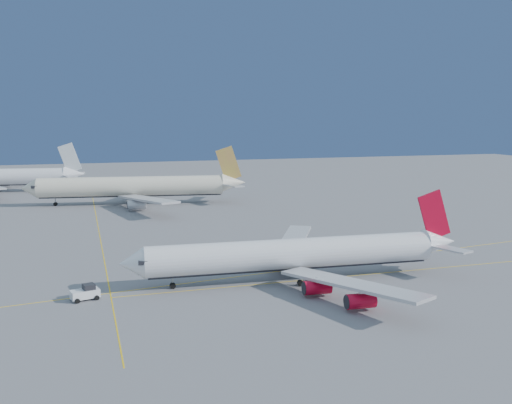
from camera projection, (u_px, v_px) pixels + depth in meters
name	position (u px, v px, depth m)	size (l,w,h in m)	color
ground	(315.00, 257.00, 112.58)	(500.00, 500.00, 0.00)	slate
taxiway_lines	(235.00, 255.00, 114.26)	(118.86, 140.00, 0.02)	yellow
airliner_virgin	(300.00, 254.00, 96.81)	(59.83, 53.68, 14.76)	white
airliner_etihad	(137.00, 187.00, 180.30)	(69.93, 64.03, 18.27)	beige
pushback_tug	(86.00, 293.00, 86.59)	(4.57, 3.42, 2.35)	white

